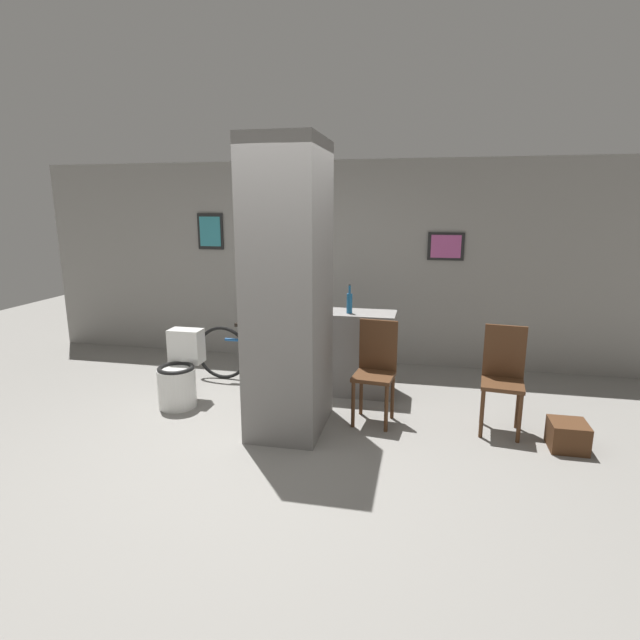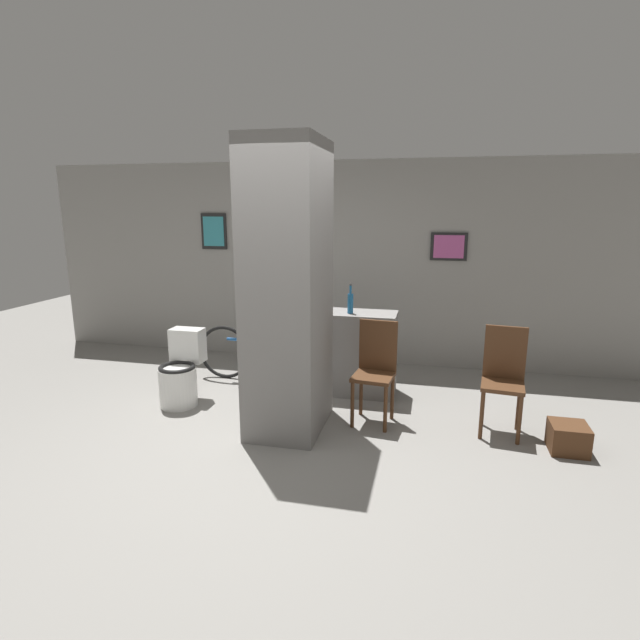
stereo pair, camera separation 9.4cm
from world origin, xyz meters
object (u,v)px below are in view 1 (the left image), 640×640
toilet (180,375)px  chair_by_doorway (503,375)px  bottle_tall (349,302)px  bicycle (264,354)px  chair_near_pillar (376,367)px

toilet → chair_by_doorway: size_ratio=0.78×
bottle_tall → bicycle: bearing=170.7°
chair_near_pillar → bottle_tall: 0.88m
toilet → chair_by_doorway: (3.19, 0.06, 0.21)m
bottle_tall → toilet: bearing=-158.2°
toilet → bicycle: 1.05m
chair_by_doorway → bicycle: size_ratio=0.58×
chair_near_pillar → toilet: bearing=-172.6°
chair_by_doorway → bottle_tall: bearing=164.7°
chair_near_pillar → chair_by_doorway: (1.16, 0.02, 0.00)m
bottle_tall → chair_by_doorway: bearing=-21.9°
toilet → bottle_tall: size_ratio=2.38×
toilet → bicycle: toilet is taller
chair_near_pillar → bicycle: bearing=156.4°
bicycle → chair_near_pillar: bearing=-30.0°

